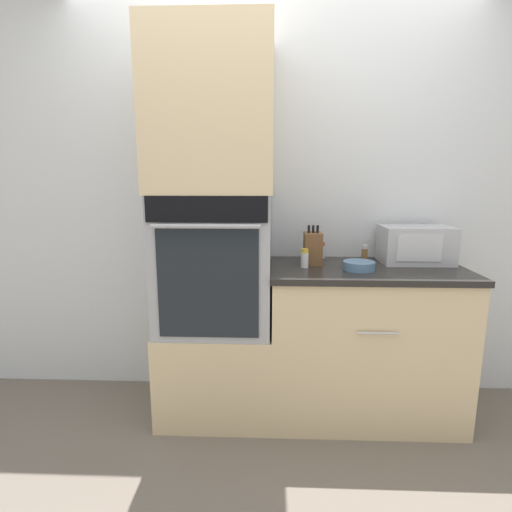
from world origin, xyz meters
TOP-DOWN VIEW (x-y plane):
  - ground_plane at (0.00, 0.00)m, footprint 12.00×12.00m
  - wall_back at (0.00, 0.63)m, footprint 8.00×0.05m
  - oven_cabinet_base at (-0.34, 0.30)m, footprint 0.67×0.60m
  - wall_oven at (-0.34, 0.30)m, footprint 0.65×0.64m
  - oven_cabinet_upper at (-0.34, 0.30)m, footprint 0.67×0.60m
  - counter_unit at (0.55, 0.30)m, footprint 1.13×0.63m
  - microwave at (0.87, 0.44)m, footprint 0.41×0.27m
  - knife_block at (0.24, 0.37)m, footprint 0.10×0.15m
  - bowl at (0.49, 0.23)m, footprint 0.18×0.18m
  - condiment_jar_near at (0.19, 0.27)m, footprint 0.04×0.04m
  - condiment_jar_mid at (0.32, 0.55)m, footprint 0.04×0.04m
  - condiment_jar_far at (0.57, 0.45)m, footprint 0.04×0.04m

SIDE VIEW (x-z plane):
  - ground_plane at x=0.00m, z-range 0.00..0.00m
  - oven_cabinet_base at x=-0.34m, z-range 0.00..0.56m
  - counter_unit at x=0.55m, z-range 0.00..0.92m
  - bowl at x=0.49m, z-range 0.92..0.97m
  - wall_oven at x=-0.34m, z-range 0.56..1.35m
  - condiment_jar_mid at x=0.32m, z-range 0.92..1.03m
  - condiment_jar_far at x=0.57m, z-range 0.92..1.03m
  - condiment_jar_near at x=0.19m, z-range 0.92..1.03m
  - knife_block at x=0.24m, z-range 0.90..1.14m
  - microwave at x=0.87m, z-range 0.92..1.15m
  - wall_back at x=0.00m, z-range 0.00..2.50m
  - oven_cabinet_upper at x=-0.34m, z-range 1.35..2.21m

